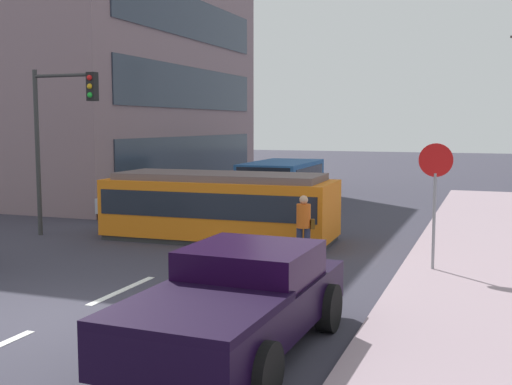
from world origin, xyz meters
TOP-DOWN VIEW (x-y plane):
  - ground_plane at (0.00, 10.00)m, footprint 120.00×120.00m
  - sidewalk_curb_right at (6.80, 6.00)m, footprint 3.20×36.00m
  - lane_stripe_1 at (0.00, 2.00)m, footprint 0.16×2.40m
  - lane_stripe_2 at (0.00, 6.00)m, footprint 0.16×2.40m
  - lane_stripe_3 at (0.00, 14.07)m, footprint 0.16×2.40m
  - lane_stripe_4 at (0.00, 20.07)m, footprint 0.16×2.40m
  - corner_building at (-14.83, 18.08)m, footprint 17.34×16.01m
  - streetcar_tram at (-0.45, 8.07)m, footprint 6.89×2.73m
  - city_bus at (-1.47, 17.07)m, footprint 2.67×5.40m
  - pedestrian_crossing at (2.73, 6.08)m, footprint 0.48×0.36m
  - pickup_truck_parked at (3.61, -0.47)m, footprint 2.37×5.05m
  - parked_sedan_mid at (-5.22, 12.03)m, footprint 2.09×4.34m
  - stop_sign at (5.92, 5.70)m, footprint 0.76×0.07m
  - traffic_light_mast at (-5.18, 6.84)m, footprint 2.27×0.33m

SIDE VIEW (x-z plane):
  - ground_plane at x=0.00m, z-range 0.00..0.00m
  - lane_stripe_1 at x=0.00m, z-range 0.00..0.01m
  - lane_stripe_2 at x=0.00m, z-range 0.00..0.01m
  - lane_stripe_3 at x=0.00m, z-range 0.00..0.01m
  - lane_stripe_4 at x=0.00m, z-range 0.00..0.01m
  - sidewalk_curb_right at x=6.80m, z-range 0.00..0.14m
  - parked_sedan_mid at x=-5.22m, z-range 0.03..1.22m
  - pickup_truck_parked at x=3.61m, z-range 0.02..1.57m
  - pedestrian_crossing at x=2.73m, z-range 0.11..1.78m
  - streetcar_tram at x=-0.45m, z-range 0.03..2.04m
  - city_bus at x=-1.47m, z-range 0.13..1.94m
  - stop_sign at x=5.92m, z-range 0.75..3.63m
  - traffic_light_mast at x=-5.18m, z-range 0.98..6.07m
  - corner_building at x=-14.83m, z-range 0.00..16.00m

